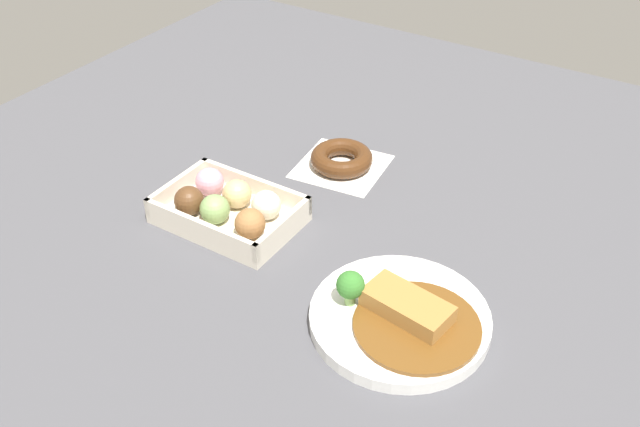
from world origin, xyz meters
name	(u,v)px	position (x,y,z in m)	size (l,w,h in m)	color
ground_plane	(340,261)	(0.00, 0.00, 0.00)	(1.60, 1.60, 0.00)	#4C4C51
curry_plate	(400,316)	(0.13, -0.07, 0.02)	(0.23, 0.23, 0.07)	white
donut_box	(228,208)	(-0.19, -0.01, 0.02)	(0.21, 0.14, 0.06)	beige
chocolate_ring_donut	(342,159)	(-0.13, 0.21, 0.02)	(0.16, 0.16, 0.03)	white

